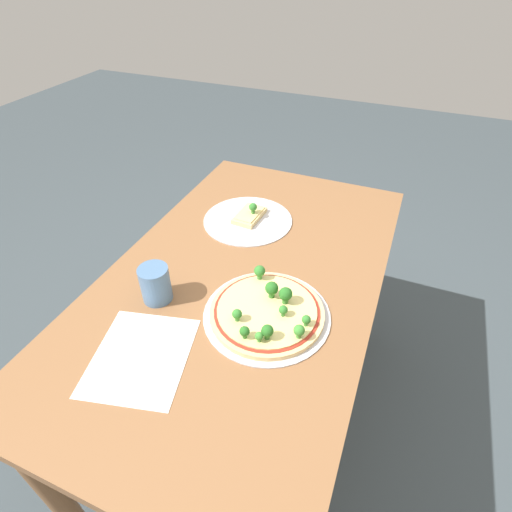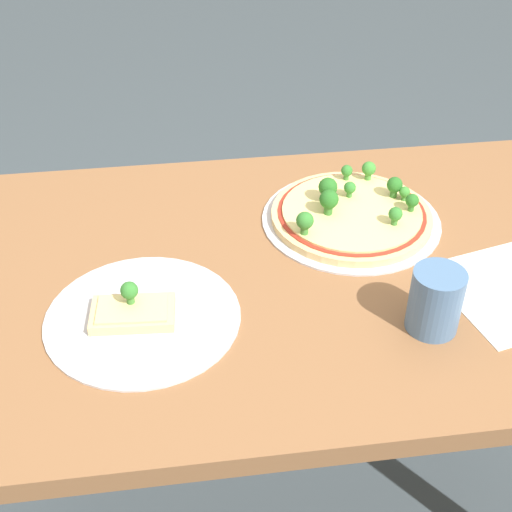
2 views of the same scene
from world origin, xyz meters
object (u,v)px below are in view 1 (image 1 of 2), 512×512
at_px(dining_table, 244,299).
at_px(drinking_cup, 155,284).
at_px(pizza_tray_slice, 249,218).
at_px(pizza_tray_whole, 267,311).

relative_size(dining_table, drinking_cup, 12.60).
bearing_deg(drinking_cup, pizza_tray_slice, 170.00).
xyz_separation_m(dining_table, drinking_cup, (0.18, -0.17, 0.15)).
bearing_deg(drinking_cup, dining_table, 135.33).
relative_size(pizza_tray_whole, drinking_cup, 3.19).
distance_m(dining_table, pizza_tray_whole, 0.21).
xyz_separation_m(pizza_tray_whole, drinking_cup, (0.05, -0.30, 0.04)).
bearing_deg(pizza_tray_whole, drinking_cup, -80.02).
height_order(pizza_tray_whole, drinking_cup, drinking_cup).
height_order(dining_table, pizza_tray_whole, pizza_tray_whole).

